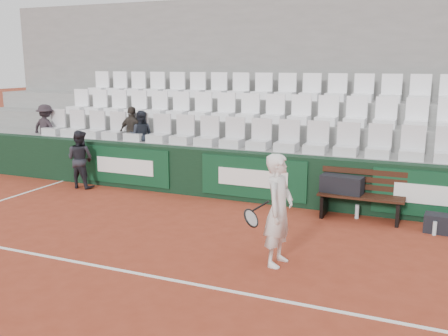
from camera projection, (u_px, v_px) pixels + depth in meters
ground at (168, 279)px, 6.50m from camera, size 80.00×80.00×0.00m
court_baseline at (168, 279)px, 6.50m from camera, size 18.00×0.06×0.01m
back_barrier at (268, 178)px, 9.96m from camera, size 18.00×0.34×1.00m
grandstand_tier_front at (274, 172)px, 10.56m from camera, size 18.00×0.95×1.00m
grandstand_tier_mid at (287, 154)px, 11.37m from camera, size 18.00×0.95×1.45m
grandstand_tier_back at (298, 138)px, 12.18m from camera, size 18.00×0.95×1.90m
grandstand_rear_wall at (306, 86)px, 12.48m from camera, size 18.00×0.30×4.40m
seat_row_front at (273, 135)px, 10.23m from camera, size 11.90×0.44×0.63m
seat_row_mid at (286, 109)px, 11.00m from camera, size 11.90×0.44×0.63m
seat_row_back at (298, 86)px, 11.76m from camera, size 11.90×0.44×0.63m
bench_left at (360, 207)px, 8.95m from camera, size 1.50×0.56×0.45m
sports_bag_left at (342, 184)px, 9.02m from camera, size 0.78×0.41×0.32m
sports_bag_ground at (440, 224)px, 8.26m from camera, size 0.53×0.35×0.31m
water_bottle_near at (357, 212)px, 9.01m from camera, size 0.07×0.07×0.26m
water_bottle_far at (435, 228)px, 8.14m from camera, size 0.06×0.06×0.23m
tennis_player at (279, 210)px, 6.84m from camera, size 0.71×0.60×1.57m
ball_kid at (80, 159)px, 11.15m from camera, size 0.65×0.51×1.30m
spectator_a at (45, 110)px, 12.50m from camera, size 0.77×0.45×1.19m
spectator_b at (132, 113)px, 11.52m from camera, size 0.74×0.35×1.23m
spectator_c at (140, 116)px, 11.44m from camera, size 0.66×0.58×1.14m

